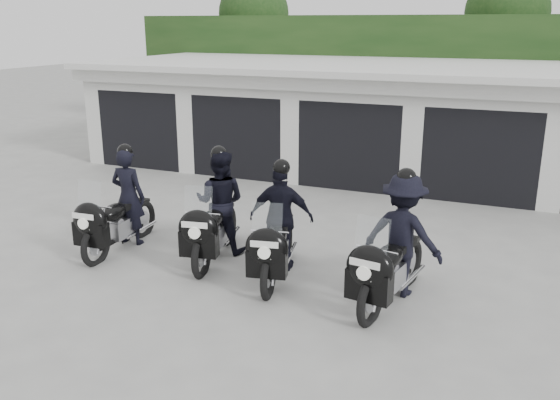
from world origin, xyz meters
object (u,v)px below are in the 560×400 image
at_px(police_bike_c, 279,226).
at_px(police_bike_d, 398,244).
at_px(police_bike_b, 217,210).
at_px(police_bike_a, 119,208).

distance_m(police_bike_c, police_bike_d, 2.01).
height_order(police_bike_b, police_bike_d, police_bike_d).
relative_size(police_bike_c, police_bike_d, 0.96).
height_order(police_bike_a, police_bike_d, police_bike_d).
relative_size(police_bike_a, police_bike_b, 0.98).
bearing_deg(police_bike_b, police_bike_d, -19.03).
height_order(police_bike_a, police_bike_b, police_bike_b).
bearing_deg(police_bike_c, police_bike_d, -16.31).
xyz_separation_m(police_bike_a, police_bike_b, (1.83, 0.39, 0.07)).
xyz_separation_m(police_bike_c, police_bike_d, (2.00, -0.17, 0.04)).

